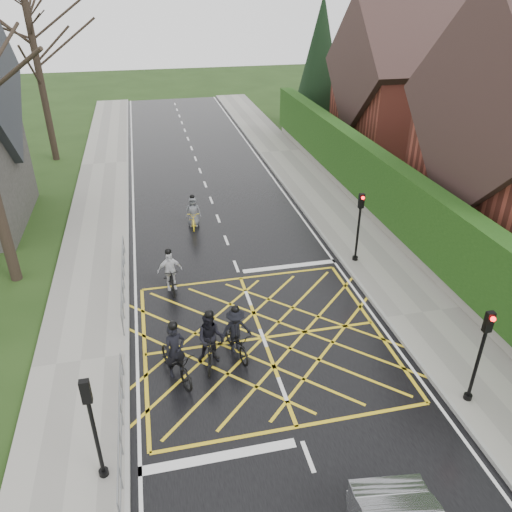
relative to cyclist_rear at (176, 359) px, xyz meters
name	(u,v)px	position (x,y,z in m)	size (l,w,h in m)	color
ground	(263,338)	(3.03, 1.21, -0.65)	(120.00, 120.00, 0.00)	black
road	(263,338)	(3.03, 1.21, -0.65)	(9.00, 80.00, 0.01)	black
sidewalk_right	(422,314)	(9.03, 1.21, -0.58)	(3.00, 80.00, 0.15)	gray
sidewalk_left	(81,362)	(-2.97, 1.21, -0.58)	(3.00, 80.00, 0.15)	gray
stone_wall	(393,232)	(10.78, 7.21, -0.30)	(0.50, 38.00, 0.70)	slate
hedge	(398,197)	(10.78, 7.21, 1.45)	(0.90, 38.00, 2.80)	#15320D
house_far	(416,89)	(17.78, 19.21, 3.71)	(9.80, 8.80, 10.30)	brown
conifer	(320,64)	(13.78, 27.21, 4.34)	(4.60, 4.60, 10.00)	black
tree_far	(34,46)	(-6.27, 23.21, 6.54)	(8.40, 8.40, 10.40)	black
railing_south	(120,422)	(-1.62, -2.29, 0.13)	(0.05, 5.04, 1.03)	slate
railing_north	(123,275)	(-1.62, 5.21, 0.13)	(0.05, 6.04, 1.03)	slate
traffic_light_ne	(358,228)	(8.13, 5.40, 1.01)	(0.24, 0.31, 3.21)	black
traffic_light_se	(479,358)	(8.13, -3.00, 1.01)	(0.24, 0.31, 3.21)	black
traffic_light_sw	(95,431)	(-2.07, -3.29, 1.01)	(0.24, 0.31, 3.21)	black
cyclist_rear	(176,359)	(0.00, 0.00, 0.00)	(1.42, 2.20, 2.02)	black
cyclist_back	(211,343)	(1.13, 0.40, 0.09)	(1.02, 2.05, 1.98)	black
cyclist_mid	(236,336)	(2.00, 0.70, 0.01)	(1.18, 1.96, 1.81)	black
cyclist_front	(170,275)	(0.19, 5.01, 0.01)	(1.00, 1.84, 1.80)	black
cyclist_lead	(193,216)	(1.73, 10.61, -0.08)	(0.79, 1.76, 1.66)	yellow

